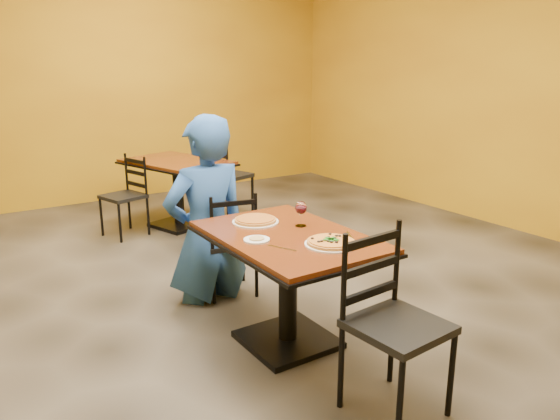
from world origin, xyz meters
TOP-DOWN VIEW (x-y plane):
  - floor at (0.00, 0.00)m, footprint 7.00×8.00m
  - wall_back at (0.00, 4.00)m, footprint 7.00×0.01m
  - wall_right at (3.50, 0.00)m, footprint 0.01×8.00m
  - table_main at (0.00, -0.50)m, footprint 0.83×1.23m
  - table_second at (0.45, 2.34)m, footprint 1.10×1.35m
  - chair_main_near at (0.06, -1.40)m, footprint 0.47×0.47m
  - chair_main_far at (0.07, 0.43)m, footprint 0.45×0.45m
  - chair_second_left at (-0.17, 2.34)m, footprint 0.47×0.47m
  - chair_second_right at (1.07, 2.34)m, footprint 0.57×0.57m
  - diner at (-0.11, 0.45)m, footprint 0.69×0.46m
  - plate_main at (0.09, -0.81)m, footprint 0.31×0.31m
  - pizza_main at (0.09, -0.81)m, footprint 0.28×0.28m
  - plate_far at (-0.04, -0.17)m, footprint 0.31×0.31m
  - pizza_far at (-0.04, -0.17)m, footprint 0.28×0.28m
  - side_plate at (-0.23, -0.50)m, footprint 0.16×0.16m
  - dip at (-0.23, -0.50)m, footprint 0.09×0.09m
  - wine_glass at (0.17, -0.40)m, footprint 0.08×0.08m
  - fork at (-0.18, -0.70)m, footprint 0.09×0.18m
  - knife at (0.29, -0.76)m, footprint 0.11×0.19m

SIDE VIEW (x-z plane):
  - floor at x=0.00m, z-range -0.01..0.01m
  - chair_main_far at x=0.07m, z-range 0.00..0.84m
  - chair_second_left at x=-0.17m, z-range 0.00..0.84m
  - chair_main_near at x=0.06m, z-range 0.00..0.97m
  - chair_second_right at x=1.07m, z-range 0.00..1.01m
  - table_second at x=0.45m, z-range 0.18..0.93m
  - table_main at x=0.00m, z-range 0.18..0.93m
  - diner at x=-0.11m, z-range 0.00..1.43m
  - fork at x=-0.18m, z-range 0.75..0.75m
  - knife at x=0.29m, z-range 0.75..0.75m
  - plate_main at x=0.09m, z-range 0.75..0.76m
  - plate_far at x=-0.04m, z-range 0.75..0.76m
  - side_plate at x=-0.23m, z-range 0.75..0.76m
  - dip at x=-0.23m, z-range 0.76..0.77m
  - pizza_main at x=0.09m, z-range 0.76..0.78m
  - pizza_far at x=-0.04m, z-range 0.76..0.78m
  - wine_glass at x=0.17m, z-range 0.75..0.93m
  - wall_back at x=0.00m, z-range 0.00..3.00m
  - wall_right at x=3.50m, z-range 0.00..3.00m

